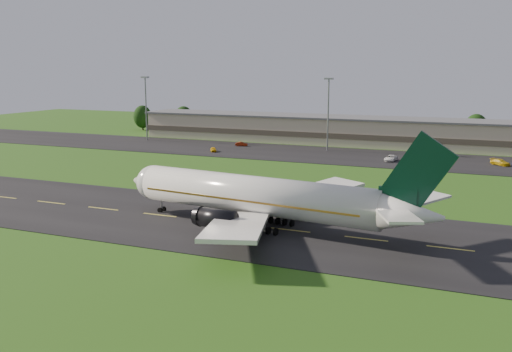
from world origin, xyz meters
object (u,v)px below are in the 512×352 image
at_px(terminal, 346,131).
at_px(service_vehicle_a, 213,149).
at_px(service_vehicle_d, 500,162).
at_px(service_vehicle_b, 241,144).
at_px(airliner, 260,197).
at_px(light_mast_west, 146,101).
at_px(light_mast_centre, 328,105).
at_px(service_vehicle_c, 391,158).

xyz_separation_m(terminal, service_vehicle_a, (-29.97, -30.97, -3.27)).
height_order(terminal, service_vehicle_d, terminal).
bearing_deg(service_vehicle_b, airliner, -167.31).
distance_m(airliner, service_vehicle_a, 77.18).
xyz_separation_m(service_vehicle_a, service_vehicle_b, (2.53, 13.51, -0.01)).
xyz_separation_m(airliner, light_mast_west, (-72.35, 80.10, 8.08)).
relative_size(airliner, light_mast_west, 2.52).
relative_size(airliner, service_vehicle_d, 10.30).
distance_m(light_mast_centre, service_vehicle_c, 26.01).
height_order(service_vehicle_a, service_vehicle_b, service_vehicle_a).
xyz_separation_m(light_mast_centre, service_vehicle_d, (45.14, -8.28, -11.92)).
distance_m(service_vehicle_a, service_vehicle_c, 48.45).
distance_m(terminal, service_vehicle_d, 50.21).
xyz_separation_m(light_mast_centre, service_vehicle_a, (-28.57, -14.78, -12.02)).
xyz_separation_m(light_mast_west, light_mast_centre, (60.00, 0.00, 0.00)).
xyz_separation_m(light_mast_west, service_vehicle_b, (33.96, -1.27, -12.04)).
bearing_deg(airliner, service_vehicle_b, 122.67).
xyz_separation_m(airliner, service_vehicle_d, (32.79, 71.82, -3.84)).
xyz_separation_m(airliner, terminal, (-10.95, 96.28, -0.67)).
bearing_deg(light_mast_west, service_vehicle_d, -4.50).
xyz_separation_m(terminal, service_vehicle_d, (43.74, -24.46, -3.17)).
bearing_deg(terminal, light_mast_west, -165.24).
xyz_separation_m(light_mast_west, service_vehicle_d, (105.14, -8.28, -11.92)).
bearing_deg(light_mast_west, terminal, 14.76).
height_order(service_vehicle_a, service_vehicle_c, service_vehicle_c).
height_order(airliner, light_mast_centre, light_mast_centre).
xyz_separation_m(terminal, service_vehicle_b, (-27.44, -17.46, -3.29)).
bearing_deg(light_mast_west, service_vehicle_c, -8.51).
bearing_deg(terminal, service_vehicle_c, -56.81).
height_order(terminal, service_vehicle_b, terminal).
bearing_deg(light_mast_centre, light_mast_west, 180.00).
distance_m(terminal, light_mast_west, 64.10).
relative_size(service_vehicle_b, service_vehicle_c, 0.70).
relative_size(terminal, service_vehicle_b, 39.63).
distance_m(airliner, light_mast_centre, 81.45).
distance_m(light_mast_centre, service_vehicle_d, 47.41).
height_order(service_vehicle_a, service_vehicle_d, service_vehicle_d).
relative_size(airliner, light_mast_centre, 2.52).
distance_m(light_mast_west, light_mast_centre, 60.00).
distance_m(service_vehicle_a, service_vehicle_d, 73.99).
distance_m(service_vehicle_a, service_vehicle_b, 13.74).
bearing_deg(terminal, service_vehicle_a, -134.07).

